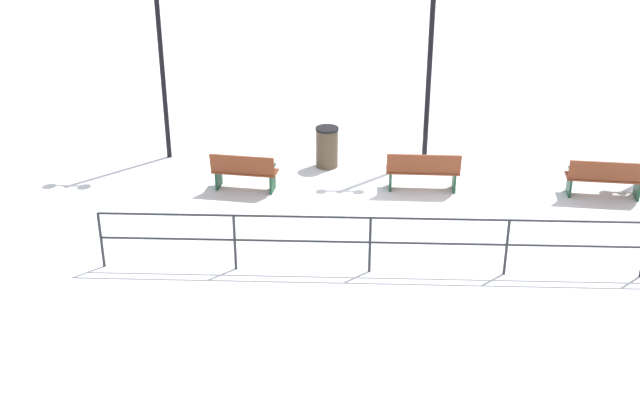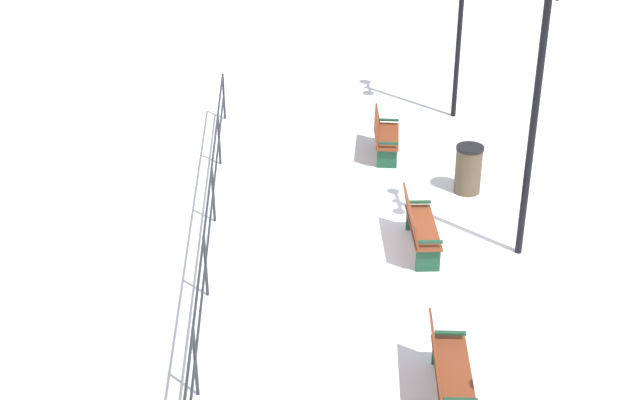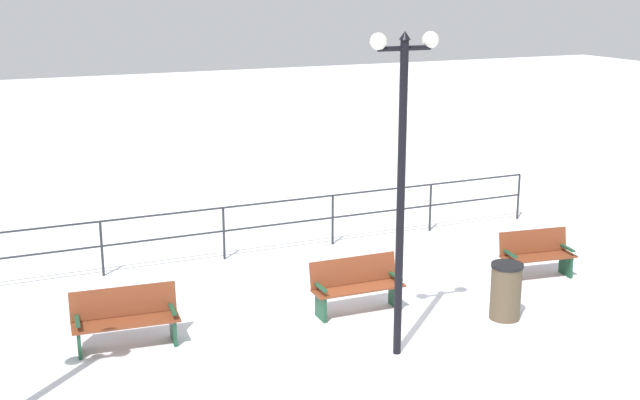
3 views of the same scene
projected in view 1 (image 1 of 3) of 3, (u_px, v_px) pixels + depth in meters
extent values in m
plane|color=white|center=(422.00, 190.00, 18.39)|extent=(80.00, 80.00, 0.00)
cube|color=brown|center=(604.00, 178.00, 17.94)|extent=(0.64, 1.67, 0.04)
cube|color=brown|center=(608.00, 172.00, 17.62)|extent=(0.27, 1.64, 0.46)
cube|color=#19472D|center=(637.00, 189.00, 17.95)|extent=(0.44, 0.09, 0.43)
cube|color=#19472D|center=(569.00, 185.00, 18.12)|extent=(0.44, 0.09, 0.43)
cube|color=#19472D|center=(639.00, 174.00, 17.83)|extent=(0.44, 0.11, 0.04)
cube|color=#19472D|center=(571.00, 171.00, 18.00)|extent=(0.44, 0.11, 0.04)
cube|color=brown|center=(423.00, 170.00, 18.25)|extent=(0.49, 1.62, 0.04)
cube|color=brown|center=(424.00, 164.00, 17.94)|extent=(0.15, 1.61, 0.46)
cube|color=#19472D|center=(454.00, 181.00, 18.31)|extent=(0.41, 0.06, 0.45)
cube|color=#19472D|center=(390.00, 179.00, 18.39)|extent=(0.41, 0.06, 0.45)
cube|color=#19472D|center=(455.00, 166.00, 18.18)|extent=(0.41, 0.08, 0.04)
cube|color=#19472D|center=(391.00, 164.00, 18.26)|extent=(0.41, 0.08, 0.04)
cube|color=brown|center=(245.00, 171.00, 18.27)|extent=(0.65, 1.48, 0.04)
cube|color=brown|center=(242.00, 165.00, 17.95)|extent=(0.30, 1.43, 0.45)
cube|color=#19472D|center=(273.00, 182.00, 18.26)|extent=(0.42, 0.11, 0.43)
cube|color=#19472D|center=(219.00, 178.00, 18.45)|extent=(0.42, 0.11, 0.43)
cube|color=#19472D|center=(272.00, 168.00, 18.14)|extent=(0.42, 0.13, 0.04)
cube|color=#19472D|center=(218.00, 164.00, 18.33)|extent=(0.42, 0.13, 0.04)
cylinder|color=black|center=(430.00, 65.00, 18.94)|extent=(0.12, 0.12, 4.74)
cylinder|color=black|center=(162.00, 65.00, 19.19)|extent=(0.11, 0.11, 4.60)
cylinder|color=#26282D|center=(507.00, 248.00, 14.84)|extent=(0.05, 0.05, 1.09)
cylinder|color=#26282D|center=(370.00, 245.00, 14.92)|extent=(0.05, 0.05, 1.09)
cylinder|color=#26282D|center=(235.00, 243.00, 15.01)|extent=(0.05, 0.05, 1.09)
cylinder|color=#26282D|center=(101.00, 240.00, 15.09)|extent=(0.05, 0.05, 1.09)
cylinder|color=#26282D|center=(440.00, 219.00, 14.65)|extent=(0.04, 12.24, 0.04)
cylinder|color=#26282D|center=(438.00, 244.00, 14.86)|extent=(0.04, 12.24, 0.04)
cylinder|color=brown|center=(327.00, 148.00, 19.43)|extent=(0.51, 0.51, 0.91)
cylinder|color=black|center=(327.00, 129.00, 19.22)|extent=(0.54, 0.54, 0.06)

